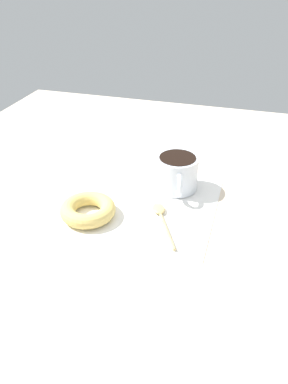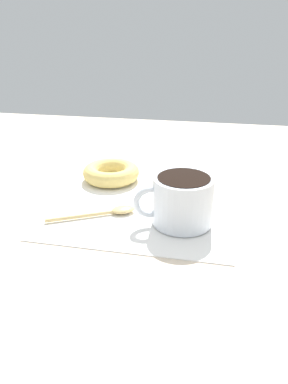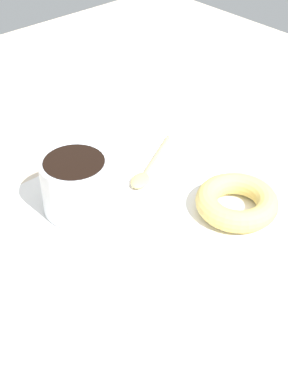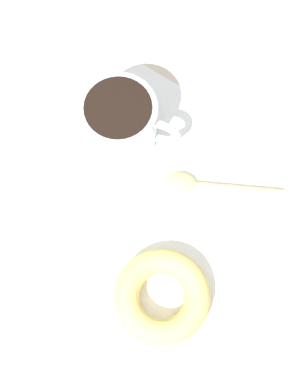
% 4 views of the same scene
% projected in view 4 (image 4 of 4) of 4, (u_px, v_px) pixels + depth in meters
% --- Properties ---
extents(ground_plane, '(1.20, 1.20, 0.02)m').
position_uv_depth(ground_plane, '(165.00, 187.00, 0.75)').
color(ground_plane, beige).
extents(napkin, '(0.29, 0.29, 0.00)m').
position_uv_depth(napkin, '(144.00, 198.00, 0.74)').
color(napkin, white).
rests_on(napkin, ground_plane).
extents(coffee_cup, '(0.11, 0.09, 0.07)m').
position_uv_depth(coffee_cup, '(120.00, 121.00, 0.72)').
color(coffee_cup, silver).
rests_on(coffee_cup, napkin).
extents(donut, '(0.10, 0.10, 0.03)m').
position_uv_depth(donut, '(162.00, 296.00, 0.69)').
color(donut, '#E5C66B').
rests_on(donut, napkin).
extents(spoon, '(0.13, 0.08, 0.01)m').
position_uv_depth(spoon, '(197.00, 184.00, 0.74)').
color(spoon, '#D8B772').
rests_on(spoon, napkin).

